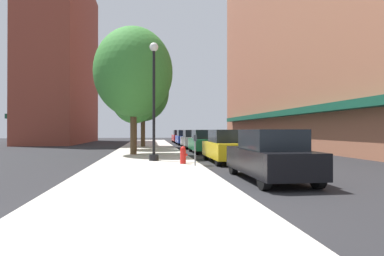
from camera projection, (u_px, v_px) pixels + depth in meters
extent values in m
plane|color=#232326|center=(201.00, 152.00, 24.22)|extent=(90.00, 90.00, 0.00)
cube|color=#B7B2A8|center=(148.00, 150.00, 24.68)|extent=(4.80, 50.00, 0.12)
cube|color=#9E6047|center=(310.00, 20.00, 29.72)|extent=(6.00, 40.00, 23.82)
cube|color=#144C38|center=(276.00, 114.00, 29.22)|extent=(0.90, 34.00, 0.50)
cube|color=brown|center=(63.00, 60.00, 41.14)|extent=(6.00, 18.00, 21.41)
cube|color=#144C38|center=(35.00, 119.00, 40.65)|extent=(0.90, 15.30, 0.50)
cylinder|color=black|center=(154.00, 158.00, 15.87)|extent=(0.48, 0.48, 0.30)
cylinder|color=black|center=(154.00, 102.00, 15.89)|extent=(0.14, 0.14, 5.20)
sphere|color=silver|center=(154.00, 47.00, 15.91)|extent=(0.44, 0.44, 0.44)
cylinder|color=red|center=(183.00, 157.00, 14.38)|extent=(0.26, 0.26, 0.62)
sphere|color=red|center=(183.00, 149.00, 14.39)|extent=(0.24, 0.24, 0.24)
cylinder|color=red|center=(186.00, 155.00, 14.40)|extent=(0.12, 0.10, 0.10)
cylinder|color=slate|center=(195.00, 153.00, 13.53)|extent=(0.06, 0.06, 1.05)
cube|color=#33383D|center=(195.00, 138.00, 13.53)|extent=(0.14, 0.09, 0.26)
cylinder|color=#4C3823|center=(143.00, 129.00, 29.49)|extent=(0.40, 0.40, 3.30)
ellipsoid|color=#2D6B28|center=(143.00, 91.00, 29.51)|extent=(4.82, 4.82, 5.55)
cylinder|color=#4C3823|center=(133.00, 128.00, 19.95)|extent=(0.40, 0.40, 3.32)
ellipsoid|color=#387F33|center=(134.00, 72.00, 19.97)|extent=(4.91, 4.91, 5.65)
cylinder|color=#4C3823|center=(134.00, 132.00, 24.96)|extent=(0.40, 0.40, 2.77)
ellipsoid|color=#387F33|center=(134.00, 97.00, 24.98)|extent=(3.64, 3.64, 4.19)
cylinder|color=black|center=(233.00, 166.00, 11.83)|extent=(0.22, 0.64, 0.64)
cylinder|color=black|center=(273.00, 165.00, 12.03)|extent=(0.22, 0.64, 0.64)
cylinder|color=black|center=(264.00, 178.00, 8.65)|extent=(0.22, 0.64, 0.64)
cylinder|color=black|center=(318.00, 177.00, 8.86)|extent=(0.22, 0.64, 0.64)
cube|color=black|center=(270.00, 161.00, 10.35)|extent=(1.80, 4.30, 0.76)
cube|color=black|center=(271.00, 139.00, 10.20)|extent=(1.56, 2.20, 0.64)
cylinder|color=black|center=(206.00, 154.00, 17.58)|extent=(0.22, 0.64, 0.64)
cylinder|color=black|center=(233.00, 154.00, 17.79)|extent=(0.22, 0.64, 0.64)
cylinder|color=black|center=(218.00, 159.00, 14.41)|extent=(0.22, 0.64, 0.64)
cylinder|color=black|center=(252.00, 159.00, 14.62)|extent=(0.22, 0.64, 0.64)
cube|color=gold|center=(227.00, 150.00, 16.10)|extent=(1.80, 4.30, 0.76)
cube|color=black|center=(227.00, 136.00, 15.96)|extent=(1.56, 2.20, 0.64)
cylinder|color=black|center=(190.00, 147.00, 24.25)|extent=(0.22, 0.64, 0.64)
cylinder|color=black|center=(211.00, 147.00, 24.46)|extent=(0.22, 0.64, 0.64)
cylinder|color=black|center=(197.00, 150.00, 21.08)|extent=(0.22, 0.64, 0.64)
cylinder|color=black|center=(220.00, 150.00, 21.29)|extent=(0.22, 0.64, 0.64)
cube|color=#196638|center=(204.00, 144.00, 22.77)|extent=(1.80, 4.30, 0.76)
cube|color=black|center=(204.00, 134.00, 22.63)|extent=(1.56, 2.20, 0.64)
cylinder|color=black|center=(182.00, 144.00, 30.31)|extent=(0.22, 0.64, 0.64)
cylinder|color=black|center=(198.00, 144.00, 30.52)|extent=(0.22, 0.64, 0.64)
cylinder|color=black|center=(186.00, 146.00, 27.14)|extent=(0.22, 0.64, 0.64)
cylinder|color=black|center=(204.00, 145.00, 27.35)|extent=(0.22, 0.64, 0.64)
cube|color=silver|center=(193.00, 141.00, 28.83)|extent=(1.80, 4.30, 0.76)
cube|color=black|center=(193.00, 133.00, 28.69)|extent=(1.56, 2.20, 0.64)
cylinder|color=black|center=(176.00, 142.00, 36.92)|extent=(0.22, 0.64, 0.64)
cylinder|color=black|center=(190.00, 141.00, 37.12)|extent=(0.22, 0.64, 0.64)
cylinder|color=black|center=(179.00, 143.00, 33.75)|extent=(0.22, 0.64, 0.64)
cylinder|color=black|center=(194.00, 142.00, 33.95)|extent=(0.22, 0.64, 0.64)
cube|color=#1E389E|center=(185.00, 139.00, 35.44)|extent=(1.80, 4.30, 0.76)
cube|color=black|center=(185.00, 133.00, 35.29)|extent=(1.56, 2.20, 0.64)
cylinder|color=black|center=(173.00, 140.00, 42.95)|extent=(0.22, 0.64, 0.64)
cylinder|color=black|center=(184.00, 140.00, 43.16)|extent=(0.22, 0.64, 0.64)
cylinder|color=black|center=(175.00, 141.00, 39.78)|extent=(0.22, 0.64, 0.64)
cylinder|color=black|center=(187.00, 141.00, 39.99)|extent=(0.22, 0.64, 0.64)
cube|color=red|center=(180.00, 138.00, 41.47)|extent=(1.80, 4.30, 0.76)
cube|color=black|center=(180.00, 132.00, 41.33)|extent=(1.56, 2.20, 0.64)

